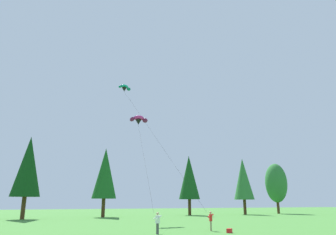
# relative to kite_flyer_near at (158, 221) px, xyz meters

# --- Properties ---
(treeline_tree_c) EXTENTS (4.35, 4.35, 12.48)m
(treeline_tree_c) POSITION_rel_kite_flyer_near_xyz_m (-10.98, 28.29, 6.82)
(treeline_tree_c) COLOR #472D19
(treeline_tree_c) RESTS_ON ground_plane
(treeline_tree_d) EXTENTS (4.17, 4.17, 11.69)m
(treeline_tree_d) POSITION_rel_kite_flyer_near_xyz_m (1.33, 30.40, 6.33)
(treeline_tree_d) COLOR #472D19
(treeline_tree_d) RESTS_ON ground_plane
(treeline_tree_e) EXTENTS (4.13, 4.13, 11.51)m
(treeline_tree_e) POSITION_rel_kite_flyer_near_xyz_m (18.44, 32.26, 6.21)
(treeline_tree_e) COLOR #472D19
(treeline_tree_e) RESTS_ON ground_plane
(treeline_tree_f) EXTENTS (4.10, 4.10, 11.38)m
(treeline_tree_f) POSITION_rel_kite_flyer_near_xyz_m (30.39, 31.06, 6.13)
(treeline_tree_f) COLOR #472D19
(treeline_tree_f) RESTS_ON ground_plane
(treeline_tree_g) EXTENTS (4.74, 4.74, 10.88)m
(treeline_tree_g) POSITION_rel_kite_flyer_near_xyz_m (40.19, 32.55, 5.59)
(treeline_tree_g) COLOR #472D19
(treeline_tree_g) RESTS_ON ground_plane
(kite_flyer_near) EXTENTS (0.58, 0.62, 1.69)m
(kite_flyer_near) POSITION_rel_kite_flyer_near_xyz_m (0.00, 0.00, 0.00)
(kite_flyer_near) COLOR #4C4C51
(kite_flyer_near) RESTS_ON ground_plane
(kite_flyer_mid) EXTENTS (0.70, 0.72, 1.69)m
(kite_flyer_mid) POSITION_rel_kite_flyer_near_xyz_m (5.45, 1.01, 0.00)
(kite_flyer_mid) COLOR gray
(kite_flyer_mid) RESTS_ON ground_plane
(parafoil_kite_high_magenta) EXTENTS (4.76, 16.77, 12.72)m
(parafoil_kite_high_magenta) POSITION_rel_kite_flyer_near_xyz_m (2.99, 16.23, 12.64)
(parafoil_kite_high_magenta) COLOR #D12893
(parafoil_kite_mid_teal) EXTENTS (4.40, 20.46, 18.84)m
(parafoil_kite_mid_teal) POSITION_rel_kite_flyer_near_xyz_m (1.90, 20.80, 18.85)
(parafoil_kite_mid_teal) COLOR teal
(picnic_cooler) EXTENTS (0.63, 0.61, 0.34)m
(picnic_cooler) POSITION_rel_kite_flyer_near_xyz_m (6.03, -1.06, -0.83)
(picnic_cooler) COLOR red
(picnic_cooler) RESTS_ON ground_plane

